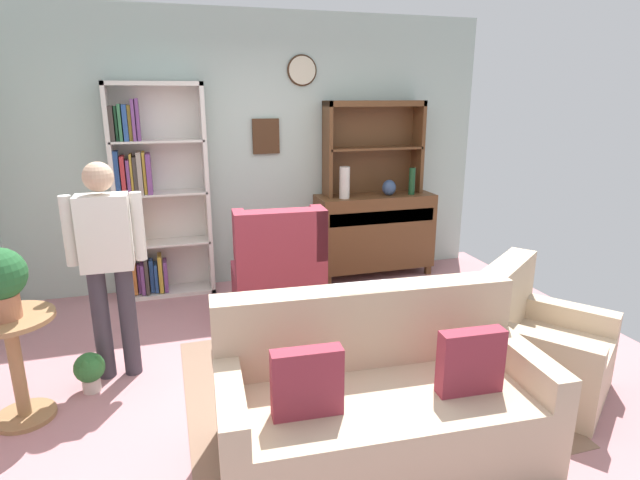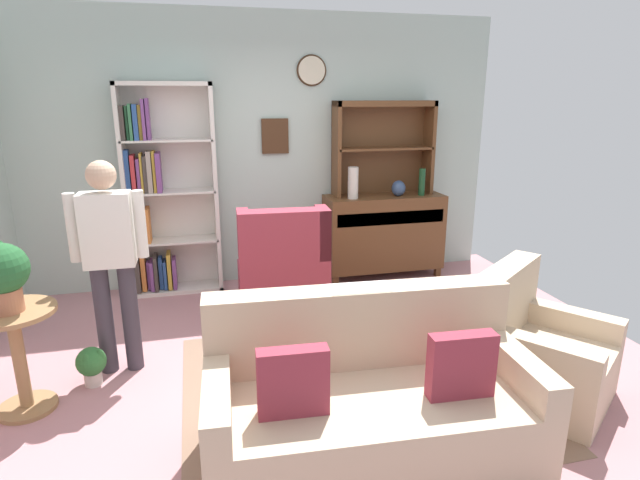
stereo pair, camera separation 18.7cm
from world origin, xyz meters
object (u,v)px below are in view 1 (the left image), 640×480
Objects in this scene: bottle_wine at (412,181)px; wingback_chair at (278,278)px; bookshelf at (153,197)px; couch_floral at (379,401)px; person_reading at (107,257)px; sideboard_hutch at (373,135)px; vase_round at (389,188)px; armchair_floral at (538,350)px; plant_stand at (15,357)px; vase_tall at (345,183)px; sideboard at (374,231)px; coffee_table at (359,333)px; book_stack at (357,318)px; potted_plant_small at (90,370)px.

wingback_chair is at bearing -156.05° from bottle_wine.
bookshelf is 3.20m from couch_floral.
wingback_chair is 0.67× the size of person_reading.
vase_round is (0.13, -0.18, -0.55)m from sideboard_hutch.
vase_round is 1.73m from wingback_chair.
person_reading is at bearing 138.36° from couch_floral.
vase_round is 2.56m from armchair_floral.
person_reading is (-2.62, -1.60, -0.65)m from sideboard_hutch.
bookshelf is 12.35× the size of vase_round.
bookshelf is 1.60m from person_reading.
plant_stand is (-3.17, -1.99, -1.13)m from sideboard_hutch.
plant_stand is at bearing -147.02° from vase_tall.
vase_tall is 2.64m from person_reading.
plant_stand is (-0.84, -1.96, -0.58)m from bookshelf.
sideboard reaches higher than coffee_table.
plant_stand is (-3.56, -1.79, -0.64)m from bottle_wine.
vase_tall reaches higher than coffee_table.
book_stack is at bearing -115.71° from sideboard.
potted_plant_small is (-2.80, -1.67, -0.34)m from sideboard.
bookshelf reaches higher than potted_plant_small.
bookshelf reaches higher than person_reading.
sideboard_hutch is 3.74× the size of bottle_wine.
plant_stand is at bearing 175.86° from coffee_table.
potted_plant_small is at bearing -133.71° from person_reading.
wingback_chair is 1.31× the size of coffee_table.
vase_tall is at bearing 32.98° from plant_stand.
bottle_wine is at bearing -26.96° from sideboard_hutch.
coffee_table is at bearing 156.73° from armchair_floral.
book_stack is at bearing -3.82° from plant_stand.
sideboard_hutch is at bearing 90.00° from sideboard.
sideboard_hutch is 1.98m from wingback_chair.
coffee_table reaches higher than potted_plant_small.
vase_tall reaches higher than sideboard.
bookshelf is at bearing 176.53° from vase_round.
armchair_floral is (0.03, -2.46, -0.72)m from vase_round.
bookshelf is 1.91× the size of sideboard_hutch.
plant_stand is 0.88× the size of coffee_table.
potted_plant_small is (-2.80, -1.78, -1.39)m from sideboard_hutch.
potted_plant_small is 1.31× the size of book_stack.
wingback_chair reaches higher than potted_plant_small.
armchair_floral is 0.69× the size of person_reading.
bookshelf is 2.57m from book_stack.
wingback_chair is 1.25m from coffee_table.
bookshelf is at bearing 133.67° from armchair_floral.
potted_plant_small is (-1.51, -0.84, -0.22)m from wingback_chair.
vase_round is 3.44m from potted_plant_small.
couch_floral is 2.01m from potted_plant_small.
person_reading is (-2.75, -1.42, -0.10)m from vase_round.
person_reading reaches higher than sideboard.
couch_floral is (-1.27, -2.74, -0.69)m from vase_round.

